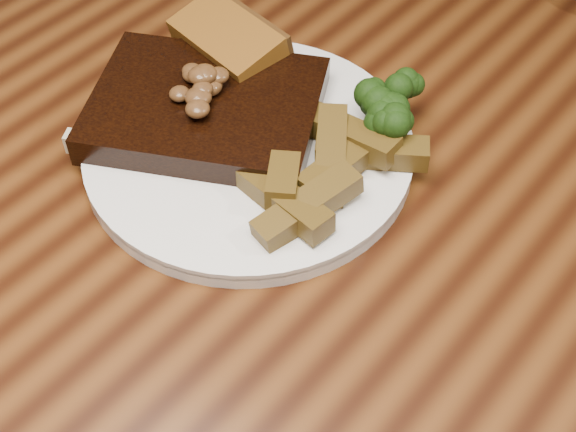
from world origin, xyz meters
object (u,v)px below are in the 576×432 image
at_px(dining_table, 304,307).
at_px(potato_wedges, 314,176).
at_px(plate, 249,151).
at_px(steak, 206,110).
at_px(garlic_bread, 228,56).
at_px(chair_far, 548,81).

bearing_deg(dining_table, potato_wedges, 120.87).
bearing_deg(dining_table, plate, 157.20).
xyz_separation_m(steak, garlic_bread, (-0.04, 0.07, -0.00)).
bearing_deg(dining_table, steak, 164.92).
height_order(plate, potato_wedges, potato_wedges).
bearing_deg(chair_far, steak, 93.44).
relative_size(garlic_bread, potato_wedges, 0.87).
xyz_separation_m(plate, garlic_bread, (-0.08, 0.06, 0.02)).
height_order(dining_table, plate, plate).
height_order(dining_table, steak, steak).
bearing_deg(steak, garlic_bread, 89.81).
height_order(dining_table, chair_far, chair_far).
bearing_deg(garlic_bread, chair_far, 82.56).
height_order(plate, garlic_bread, garlic_bread).
bearing_deg(garlic_bread, plate, -30.04).
distance_m(steak, garlic_bread, 0.07).
bearing_deg(garlic_bread, steak, -53.42).
height_order(chair_far, garlic_bread, chair_far).
distance_m(dining_table, chair_far, 0.60).
distance_m(dining_table, garlic_bread, 0.23).
xyz_separation_m(dining_table, steak, (-0.14, 0.04, 0.12)).
bearing_deg(plate, garlic_bread, 141.50).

